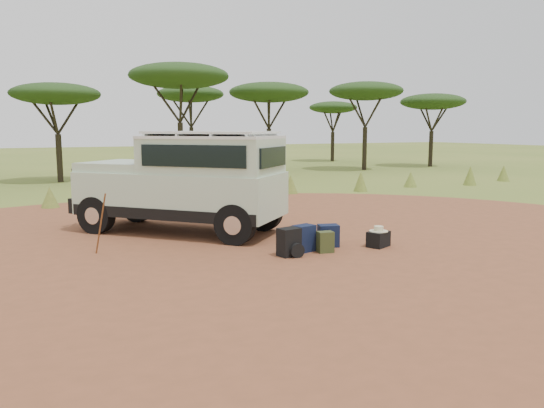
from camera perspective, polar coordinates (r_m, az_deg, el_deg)
name	(u,v)px	position (r m, az deg, el deg)	size (l,w,h in m)	color
ground	(239,259)	(10.81, -3.56, -5.88)	(140.00, 140.00, 0.00)	#5B7028
dirt_clearing	(239,258)	(10.81, -3.56, -5.86)	(23.00, 23.00, 0.01)	brown
grass_fringe	(147,192)	(18.96, -13.27, 1.22)	(36.60, 1.60, 0.90)	#5B7028
acacia_treeline	(109,85)	(29.98, -17.14, 12.10)	(46.70, 13.20, 6.26)	black
safari_vehicle	(187,184)	(13.44, -9.17, 2.11)	(5.07, 5.16, 2.55)	#ACC2A6
walking_staff	(101,224)	(11.56, -17.94, -2.05)	(0.03, 0.03, 1.34)	brown
backpack_black	(289,242)	(10.93, 1.83, -4.13)	(0.43, 0.32, 0.59)	black
backpack_navy	(304,239)	(11.33, 3.45, -3.73)	(0.44, 0.32, 0.58)	#111A37
backpack_olive	(325,242)	(11.30, 5.75, -4.10)	(0.33, 0.24, 0.46)	#3F4620
duffel_navy	(328,236)	(11.87, 6.07, -3.41)	(0.44, 0.33, 0.50)	#111A37
hard_case	(378,239)	(12.02, 11.37, -3.73)	(0.50, 0.35, 0.35)	black
stuff_sack	(295,250)	(10.91, 2.47, -4.93)	(0.30, 0.30, 0.30)	black
safari_hat	(379,229)	(11.98, 11.40, -2.70)	(0.41, 0.41, 0.12)	beige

